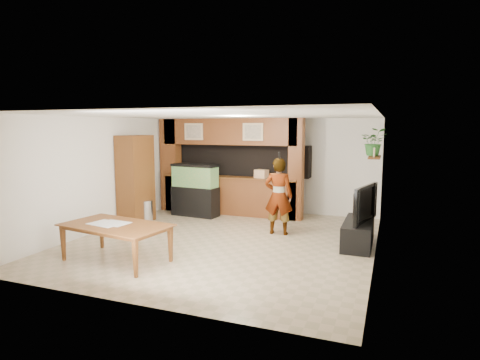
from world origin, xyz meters
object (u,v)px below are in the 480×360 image
at_px(dining_table, 115,243).
at_px(person, 279,196).
at_px(pantry_cabinet, 136,179).
at_px(television, 359,203).
at_px(aquarium, 195,191).

bearing_deg(dining_table, person, 60.33).
bearing_deg(person, pantry_cabinet, -2.01).
height_order(pantry_cabinet, television, pantry_cabinet).
distance_m(person, dining_table, 3.62).
bearing_deg(aquarium, television, -10.81).
distance_m(aquarium, person, 2.79).
xyz_separation_m(pantry_cabinet, person, (3.61, 0.18, -0.23)).
xyz_separation_m(television, dining_table, (-3.93, -2.58, -0.53)).
relative_size(television, person, 0.74).
relative_size(pantry_cabinet, aquarium, 1.56).
distance_m(television, dining_table, 4.73).
distance_m(pantry_cabinet, person, 3.62).
distance_m(pantry_cabinet, aquarium, 1.63).
bearing_deg(pantry_cabinet, dining_table, -61.89).
bearing_deg(dining_table, television, 41.26).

